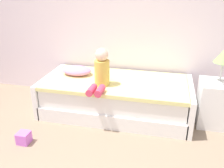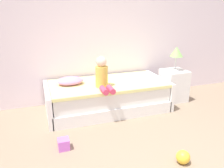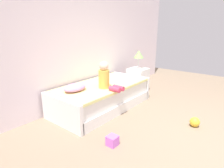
{
  "view_description": "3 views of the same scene",
  "coord_description": "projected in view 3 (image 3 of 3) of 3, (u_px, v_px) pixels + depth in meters",
  "views": [
    {
      "loc": [
        0.81,
        -1.08,
        1.79
      ],
      "look_at": [
        0.15,
        1.75,
        0.55
      ],
      "focal_mm": 38.65,
      "sensor_mm": 36.0,
      "label": 1
    },
    {
      "loc": [
        -0.99,
        -1.56,
        1.72
      ],
      "look_at": [
        0.15,
        1.75,
        0.55
      ],
      "focal_mm": 36.34,
      "sensor_mm": 36.0,
      "label": 2
    },
    {
      "loc": [
        -2.57,
        -0.44,
        1.58
      ],
      "look_at": [
        0.15,
        1.75,
        0.55
      ],
      "focal_mm": 30.43,
      "sensor_mm": 36.0,
      "label": 3
    }
  ],
  "objects": [
    {
      "name": "ground_plane",
      "position": [
        203.0,
        147.0,
        2.63
      ],
      "size": [
        9.2,
        9.2,
        0.0
      ],
      "primitive_type": "plane",
      "color": "gray"
    },
    {
      "name": "toy_ball",
      "position": [
        195.0,
        122.0,
        3.15
      ],
      "size": [
        0.16,
        0.16,
        0.16
      ],
      "primitive_type": "sphere",
      "color": "yellow",
      "rests_on": "ground"
    },
    {
      "name": "toy_block",
      "position": [
        112.0,
        141.0,
        2.65
      ],
      "size": [
        0.14,
        0.14,
        0.14
      ],
      "primitive_type": "cube",
      "rotation": [
        0.0,
        0.0,
        1.57
      ],
      "color": "#CC66D8",
      "rests_on": "ground"
    },
    {
      "name": "bed",
      "position": [
        102.0,
        96.0,
        3.87
      ],
      "size": [
        2.11,
        1.0,
        0.5
      ],
      "color": "white",
      "rests_on": "ground"
    },
    {
      "name": "pillow",
      "position": [
        75.0,
        87.0,
        3.38
      ],
      "size": [
        0.44,
        0.3,
        0.13
      ],
      "primitive_type": "ellipsoid",
      "color": "#EA8CC6",
      "rests_on": "bed"
    },
    {
      "name": "nightstand",
      "position": [
        138.0,
        80.0,
        4.86
      ],
      "size": [
        0.44,
        0.44,
        0.6
      ],
      "primitive_type": "cube",
      "color": "white",
      "rests_on": "ground"
    },
    {
      "name": "table_lamp",
      "position": [
        139.0,
        55.0,
        4.68
      ],
      "size": [
        0.24,
        0.24,
        0.45
      ],
      "color": "silver",
      "rests_on": "nightstand"
    },
    {
      "name": "wall_rear",
      "position": [
        74.0,
        35.0,
        3.78
      ],
      "size": [
        7.2,
        0.1,
        2.9
      ],
      "primitive_type": "cube",
      "color": "white",
      "rests_on": "ground"
    },
    {
      "name": "child_figure",
      "position": [
        106.0,
        78.0,
        3.49
      ],
      "size": [
        0.2,
        0.51,
        0.5
      ],
      "color": "gold",
      "rests_on": "bed"
    }
  ]
}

